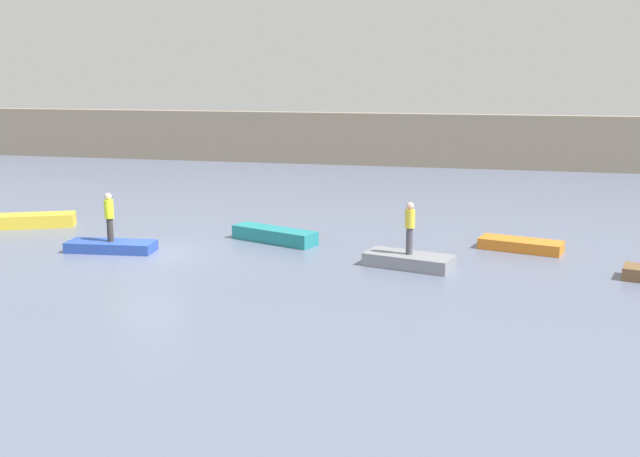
{
  "coord_description": "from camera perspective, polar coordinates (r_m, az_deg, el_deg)",
  "views": [
    {
      "loc": [
        11.46,
        -22.63,
        6.25
      ],
      "look_at": [
        5.41,
        3.1,
        0.56
      ],
      "focal_mm": 40.98,
      "sensor_mm": 36.0,
      "label": 1
    }
  ],
  "objects": [
    {
      "name": "person_hiviz_shirt",
      "position": [
        26.68,
        -16.14,
        1.06
      ],
      "size": [
        0.32,
        0.32,
        1.74
      ],
      "color": "#38332D",
      "rests_on": "rowboat_blue"
    },
    {
      "name": "rowboat_orange",
      "position": [
        27.02,
        15.41,
        -1.24
      ],
      "size": [
        3.04,
        1.75,
        0.39
      ],
      "primitive_type": "cube",
      "rotation": [
        0.0,
        0.0,
        -0.25
      ],
      "color": "orange",
      "rests_on": "ground_plane"
    },
    {
      "name": "rowboat_yellow",
      "position": [
        32.19,
        -21.44,
        0.59
      ],
      "size": [
        3.36,
        2.23,
        0.53
      ],
      "primitive_type": "cube",
      "rotation": [
        0.0,
        0.0,
        0.41
      ],
      "color": "gold",
      "rests_on": "ground_plane"
    },
    {
      "name": "rowboat_blue",
      "position": [
        26.92,
        -16.0,
        -1.35
      ],
      "size": [
        3.19,
        1.38,
        0.37
      ],
      "primitive_type": "cube",
      "rotation": [
        0.0,
        0.0,
        0.1
      ],
      "color": "#2B4CAD",
      "rests_on": "ground_plane"
    },
    {
      "name": "ground_plane",
      "position": [
        26.13,
        -13.22,
        -2.02
      ],
      "size": [
        120.0,
        120.0,
        0.0
      ],
      "primitive_type": "plane",
      "color": "slate"
    },
    {
      "name": "embankment_wall",
      "position": [
        50.75,
        0.13,
        7.08
      ],
      "size": [
        80.0,
        1.2,
        3.52
      ],
      "primitive_type": "cube",
      "color": "gray",
      "rests_on": "ground_plane"
    },
    {
      "name": "rowboat_teal",
      "position": [
        27.37,
        -3.58,
        -0.52
      ],
      "size": [
        3.51,
        2.07,
        0.52
      ],
      "primitive_type": "cube",
      "rotation": [
        0.0,
        0.0,
        -0.37
      ],
      "color": "teal",
      "rests_on": "ground_plane"
    },
    {
      "name": "person_yellow_shirt",
      "position": [
        23.74,
        7.02,
        0.26
      ],
      "size": [
        0.32,
        0.32,
        1.72
      ],
      "color": "#4C4C56",
      "rests_on": "rowboat_grey"
    },
    {
      "name": "rowboat_grey",
      "position": [
        24.01,
        6.95,
        -2.49
      ],
      "size": [
        3.05,
        1.86,
        0.43
      ],
      "primitive_type": "cube",
      "rotation": [
        0.0,
        0.0,
        -0.25
      ],
      "color": "gray",
      "rests_on": "ground_plane"
    }
  ]
}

